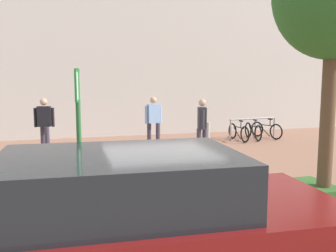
# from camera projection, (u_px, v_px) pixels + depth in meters

# --- Properties ---
(ground_plane) EXTENTS (60.00, 60.00, 0.00)m
(ground_plane) POSITION_uv_depth(u_px,v_px,m) (160.00, 176.00, 8.56)
(ground_plane) COLOR #936651
(building_facade) EXTENTS (28.00, 1.20, 10.00)m
(building_facade) POSITION_uv_depth(u_px,v_px,m) (115.00, 13.00, 14.68)
(building_facade) COLOR silver
(building_facade) RESTS_ON ground
(planter_strip) EXTENTS (7.00, 1.10, 0.16)m
(planter_strip) POSITION_uv_depth(u_px,v_px,m) (166.00, 202.00, 6.53)
(planter_strip) COLOR #336028
(planter_strip) RESTS_ON ground
(parking_sign_post) EXTENTS (0.10, 0.36, 2.46)m
(parking_sign_post) POSITION_uv_depth(u_px,v_px,m) (79.00, 121.00, 5.92)
(parking_sign_post) COLOR #2D7238
(parking_sign_post) RESTS_ON ground
(bike_at_sign) EXTENTS (1.68, 0.42, 0.86)m
(bike_at_sign) POSITION_uv_depth(u_px,v_px,m) (84.00, 192.00, 6.25)
(bike_at_sign) COLOR black
(bike_at_sign) RESTS_ON ground
(bike_rack_cluster) EXTENTS (2.09, 1.77, 0.83)m
(bike_rack_cluster) POSITION_uv_depth(u_px,v_px,m) (253.00, 130.00, 13.91)
(bike_rack_cluster) COLOR #99999E
(bike_rack_cluster) RESTS_ON ground
(bollard_steel) EXTENTS (0.16, 0.16, 0.90)m
(bollard_steel) POSITION_uv_depth(u_px,v_px,m) (207.00, 136.00, 11.85)
(bollard_steel) COLOR #ADADB2
(bollard_steel) RESTS_ON ground
(person_suited_dark) EXTENTS (0.61, 0.49, 1.72)m
(person_suited_dark) POSITION_uv_depth(u_px,v_px,m) (44.00, 122.00, 11.14)
(person_suited_dark) COLOR #383342
(person_suited_dark) RESTS_ON ground
(person_suited_navy) EXTENTS (0.37, 0.59, 1.72)m
(person_suited_navy) POSITION_uv_depth(u_px,v_px,m) (202.00, 123.00, 10.77)
(person_suited_navy) COLOR #383342
(person_suited_navy) RESTS_ON ground
(person_shirt_blue) EXTENTS (0.60, 0.44, 1.72)m
(person_shirt_blue) POSITION_uv_depth(u_px,v_px,m) (153.00, 119.00, 12.07)
(person_shirt_blue) COLOR #383342
(person_shirt_blue) RESTS_ON ground
(car_maroon_wagon) EXTENTS (4.39, 2.21, 1.54)m
(car_maroon_wagon) POSITION_uv_depth(u_px,v_px,m) (136.00, 227.00, 3.74)
(car_maroon_wagon) COLOR maroon
(car_maroon_wagon) RESTS_ON ground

